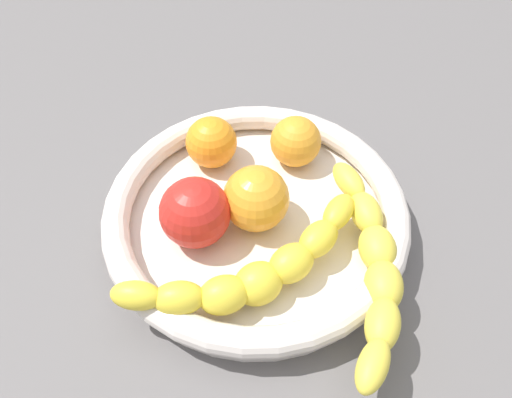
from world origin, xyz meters
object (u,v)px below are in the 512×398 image
(orange_mid_left, at_px, (296,142))
(orange_mid_right, at_px, (211,142))
(banana_draped_left, at_px, (253,272))
(banana_draped_right, at_px, (373,264))
(fruit_bowl, at_px, (256,216))
(tomato_red, at_px, (195,213))
(orange_front, at_px, (254,195))

(orange_mid_left, xyz_separation_m, orange_mid_right, (-0.02, 0.08, 0.00))
(banana_draped_left, xyz_separation_m, banana_draped_right, (0.03, -0.10, -0.00))
(fruit_bowl, xyz_separation_m, banana_draped_left, (-0.07, -0.02, 0.02))
(banana_draped_left, bearing_deg, fruit_bowl, 13.62)
(tomato_red, bearing_deg, banana_draped_left, -121.56)
(banana_draped_left, xyz_separation_m, orange_mid_right, (0.13, 0.08, 0.00))
(orange_front, bearing_deg, tomato_red, 128.35)
(orange_mid_right, xyz_separation_m, tomato_red, (-0.09, -0.02, 0.01))
(tomato_red, bearing_deg, banana_draped_right, -91.98)
(orange_front, xyz_separation_m, orange_mid_left, (0.08, -0.02, -0.00))
(orange_mid_left, bearing_deg, orange_mid_right, 106.36)
(fruit_bowl, distance_m, orange_mid_left, 0.09)
(orange_front, xyz_separation_m, tomato_red, (-0.04, 0.04, 0.00))
(banana_draped_right, distance_m, orange_mid_right, 0.20)
(banana_draped_right, distance_m, orange_mid_left, 0.16)
(banana_draped_left, relative_size, orange_front, 2.93)
(orange_mid_right, bearing_deg, orange_mid_left, -73.64)
(banana_draped_right, height_order, orange_mid_left, orange_mid_left)
(banana_draped_left, relative_size, orange_mid_left, 3.46)
(banana_draped_left, xyz_separation_m, tomato_red, (0.04, 0.06, 0.01))
(orange_front, bearing_deg, orange_mid_left, -13.99)
(banana_draped_left, distance_m, orange_mid_right, 0.16)
(banana_draped_right, relative_size, orange_mid_left, 4.28)
(orange_mid_left, bearing_deg, banana_draped_left, 179.82)
(banana_draped_right, bearing_deg, banana_draped_left, 109.68)
(fruit_bowl, relative_size, orange_mid_left, 5.51)
(orange_mid_right, bearing_deg, tomato_red, -169.82)
(orange_front, relative_size, tomato_red, 0.96)
(tomato_red, bearing_deg, orange_mid_right, 10.18)
(banana_draped_right, relative_size, orange_mid_right, 4.24)
(fruit_bowl, height_order, banana_draped_left, banana_draped_left)
(fruit_bowl, relative_size, banana_draped_right, 1.29)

